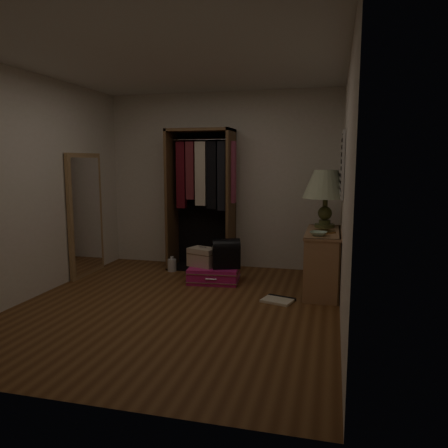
{
  "coord_description": "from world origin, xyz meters",
  "views": [
    {
      "loc": [
        1.65,
        -4.37,
        1.6
      ],
      "look_at": [
        0.3,
        0.95,
        0.8
      ],
      "focal_mm": 35.0,
      "sensor_mm": 36.0,
      "label": 1
    }
  ],
  "objects_px": {
    "train_case": "(203,257)",
    "console_bookshelf": "(322,259)",
    "black_bag": "(226,253)",
    "white_jug": "(172,265)",
    "open_wardrobe": "(204,187)",
    "table_lamp": "(326,186)",
    "floor_mirror": "(86,215)",
    "pink_suitcase": "(214,274)"
  },
  "relations": [
    {
      "from": "floor_mirror",
      "to": "table_lamp",
      "type": "bearing_deg",
      "value": 5.64
    },
    {
      "from": "pink_suitcase",
      "to": "floor_mirror",
      "type": "bearing_deg",
      "value": 175.53
    },
    {
      "from": "train_case",
      "to": "table_lamp",
      "type": "relative_size",
      "value": 0.58
    },
    {
      "from": "floor_mirror",
      "to": "train_case",
      "type": "relative_size",
      "value": 3.99
    },
    {
      "from": "table_lamp",
      "to": "white_jug",
      "type": "distance_m",
      "value": 2.46
    },
    {
      "from": "floor_mirror",
      "to": "black_bag",
      "type": "bearing_deg",
      "value": 1.86
    },
    {
      "from": "floor_mirror",
      "to": "pink_suitcase",
      "type": "distance_m",
      "value": 1.98
    },
    {
      "from": "floor_mirror",
      "to": "pink_suitcase",
      "type": "relative_size",
      "value": 2.38
    },
    {
      "from": "black_bag",
      "to": "open_wardrobe",
      "type": "bearing_deg",
      "value": 105.64
    },
    {
      "from": "pink_suitcase",
      "to": "table_lamp",
      "type": "height_order",
      "value": "table_lamp"
    },
    {
      "from": "white_jug",
      "to": "console_bookshelf",
      "type": "bearing_deg",
      "value": -10.77
    },
    {
      "from": "white_jug",
      "to": "table_lamp",
      "type": "bearing_deg",
      "value": -3.55
    },
    {
      "from": "open_wardrobe",
      "to": "floor_mirror",
      "type": "height_order",
      "value": "open_wardrobe"
    },
    {
      "from": "pink_suitcase",
      "to": "table_lamp",
      "type": "relative_size",
      "value": 0.98
    },
    {
      "from": "black_bag",
      "to": "console_bookshelf",
      "type": "bearing_deg",
      "value": -21.02
    },
    {
      "from": "train_case",
      "to": "console_bookshelf",
      "type": "bearing_deg",
      "value": 17.94
    },
    {
      "from": "pink_suitcase",
      "to": "black_bag",
      "type": "bearing_deg",
      "value": -1.4
    },
    {
      "from": "open_wardrobe",
      "to": "pink_suitcase",
      "type": "height_order",
      "value": "open_wardrobe"
    },
    {
      "from": "open_wardrobe",
      "to": "white_jug",
      "type": "relative_size",
      "value": 9.32
    },
    {
      "from": "floor_mirror",
      "to": "white_jug",
      "type": "height_order",
      "value": "floor_mirror"
    },
    {
      "from": "console_bookshelf",
      "to": "train_case",
      "type": "xyz_separation_m",
      "value": [
        -1.56,
        0.03,
        -0.06
      ]
    },
    {
      "from": "train_case",
      "to": "white_jug",
      "type": "distance_m",
      "value": 0.74
    },
    {
      "from": "console_bookshelf",
      "to": "floor_mirror",
      "type": "bearing_deg",
      "value": -179.2
    },
    {
      "from": "train_case",
      "to": "black_bag",
      "type": "relative_size",
      "value": 1.03
    },
    {
      "from": "open_wardrobe",
      "to": "train_case",
      "type": "height_order",
      "value": "open_wardrobe"
    },
    {
      "from": "black_bag",
      "to": "white_jug",
      "type": "relative_size",
      "value": 1.89
    },
    {
      "from": "open_wardrobe",
      "to": "black_bag",
      "type": "height_order",
      "value": "open_wardrobe"
    },
    {
      "from": "train_case",
      "to": "pink_suitcase",
      "type": "bearing_deg",
      "value": 11.96
    },
    {
      "from": "open_wardrobe",
      "to": "floor_mirror",
      "type": "distance_m",
      "value": 1.72
    },
    {
      "from": "white_jug",
      "to": "pink_suitcase",
      "type": "bearing_deg",
      "value": -28.33
    },
    {
      "from": "open_wardrobe",
      "to": "pink_suitcase",
      "type": "relative_size",
      "value": 2.87
    },
    {
      "from": "open_wardrobe",
      "to": "black_bag",
      "type": "distance_m",
      "value": 1.19
    },
    {
      "from": "black_bag",
      "to": "table_lamp",
      "type": "bearing_deg",
      "value": -8.52
    },
    {
      "from": "console_bookshelf",
      "to": "black_bag",
      "type": "distance_m",
      "value": 1.24
    },
    {
      "from": "black_bag",
      "to": "floor_mirror",
      "type": "bearing_deg",
      "value": 161.76
    },
    {
      "from": "open_wardrobe",
      "to": "table_lamp",
      "type": "distance_m",
      "value": 1.81
    },
    {
      "from": "table_lamp",
      "to": "open_wardrobe",
      "type": "bearing_deg",
      "value": 165.57
    },
    {
      "from": "black_bag",
      "to": "table_lamp",
      "type": "distance_m",
      "value": 1.55
    },
    {
      "from": "console_bookshelf",
      "to": "black_bag",
      "type": "xyz_separation_m",
      "value": [
        -1.24,
        0.02,
        0.01
      ]
    },
    {
      "from": "floor_mirror",
      "to": "pink_suitcase",
      "type": "xyz_separation_m",
      "value": [
        1.84,
        0.05,
        -0.75
      ]
    },
    {
      "from": "floor_mirror",
      "to": "white_jug",
      "type": "bearing_deg",
      "value": 22.53
    },
    {
      "from": "train_case",
      "to": "white_jug",
      "type": "relative_size",
      "value": 1.94
    }
  ]
}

